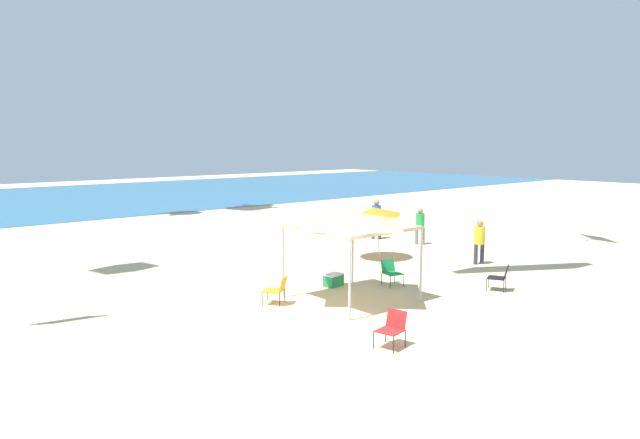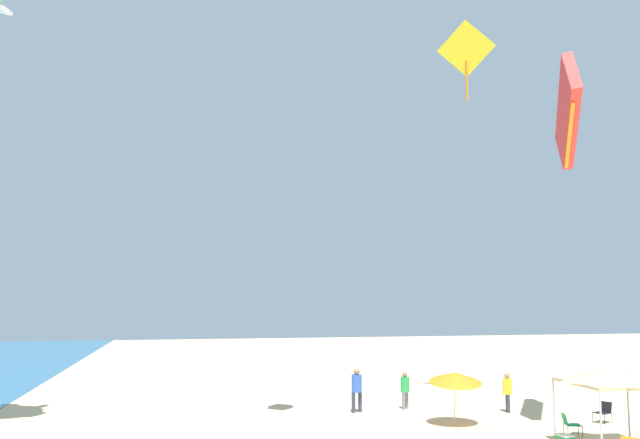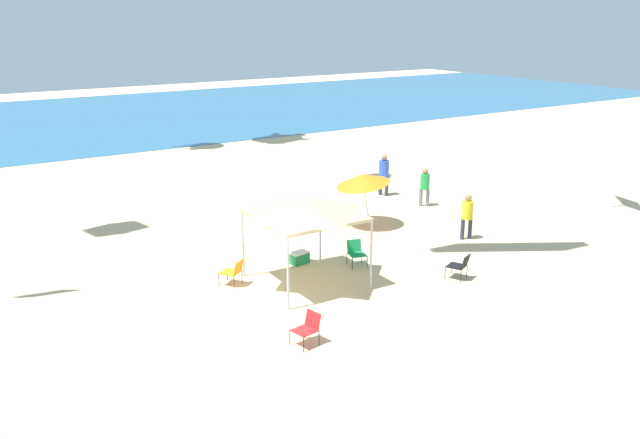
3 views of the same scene
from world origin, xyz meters
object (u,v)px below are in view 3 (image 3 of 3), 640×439
object	(u,v)px
canopy_tent	(305,209)
person_kite_handler	(425,184)
person_watching_sky	(467,213)
beach_umbrella	(362,180)
folding_chair_near_cooler	(356,251)
cooler_box	(299,258)
folding_chair_right_of_tent	(234,270)
person_by_tent	(384,171)
folding_chair_facing_ocean	(460,265)
folding_chair_left_of_tent	(308,326)

from	to	relation	value
canopy_tent	person_kite_handler	world-z (taller)	canopy_tent
person_watching_sky	person_kite_handler	bearing A→B (deg)	-93.39
beach_umbrella	canopy_tent	bearing A→B (deg)	-142.68
folding_chair_near_cooler	cooler_box	world-z (taller)	folding_chair_near_cooler
cooler_box	person_watching_sky	distance (m)	6.63
folding_chair_right_of_tent	person_by_tent	size ratio (longest dim) A/B	0.43
beach_umbrella	folding_chair_facing_ocean	world-z (taller)	beach_umbrella
person_kite_handler	folding_chair_facing_ocean	bearing A→B (deg)	104.07
folding_chair_right_of_tent	person_watching_sky	distance (m)	9.16
person_watching_sky	cooler_box	bearing A→B (deg)	7.66
folding_chair_facing_ocean	person_by_tent	bearing A→B (deg)	-138.84
person_by_tent	person_watching_sky	xyz separation A→B (m)	(-1.25, -6.54, -0.12)
folding_chair_near_cooler	cooler_box	xyz separation A→B (m)	(-1.51, 1.12, -0.27)
canopy_tent	folding_chair_near_cooler	xyz separation A→B (m)	(2.19, 0.40, -1.89)
folding_chair_near_cooler	person_by_tent	world-z (taller)	person_by_tent
cooler_box	person_watching_sky	bearing A→B (deg)	-10.29
beach_umbrella	folding_chair_facing_ocean	bearing A→B (deg)	-96.02
folding_chair_facing_ocean	person_kite_handler	size ratio (longest dim) A/B	0.49
folding_chair_near_cooler	person_watching_sky	xyz separation A→B (m)	(4.97, -0.06, 0.53)
canopy_tent	person_kite_handler	size ratio (longest dim) A/B	1.82
folding_chair_left_of_tent	person_kite_handler	xyz separation A→B (m)	(10.86, 7.98, 0.51)
folding_chair_right_of_tent	folding_chair_near_cooler	world-z (taller)	same
folding_chair_right_of_tent	folding_chair_near_cooler	bearing A→B (deg)	135.90
canopy_tent	folding_chair_near_cooler	world-z (taller)	canopy_tent
folding_chair_near_cooler	person_watching_sky	bearing A→B (deg)	14.37
folding_chair_near_cooler	folding_chair_facing_ocean	distance (m)	3.43
person_by_tent	canopy_tent	bearing A→B (deg)	-68.37
folding_chair_left_of_tent	folding_chair_facing_ocean	world-z (taller)	same
folding_chair_right_of_tent	folding_chair_facing_ocean	size ratio (longest dim) A/B	1.00
folding_chair_near_cooler	person_by_tent	xyz separation A→B (m)	(6.22, 6.48, 0.65)
folding_chair_near_cooler	beach_umbrella	bearing A→B (deg)	66.16
person_watching_sky	folding_chair_right_of_tent	bearing A→B (deg)	13.70
person_by_tent	person_watching_sky	distance (m)	6.66
canopy_tent	folding_chair_facing_ocean	world-z (taller)	canopy_tent
beach_umbrella	folding_chair_near_cooler	distance (m)	4.47
cooler_box	person_by_tent	bearing A→B (deg)	34.76
folding_chair_right_of_tent	person_kite_handler	bearing A→B (deg)	162.43
folding_chair_left_of_tent	person_watching_sky	size ratio (longest dim) A/B	0.48
canopy_tent	person_by_tent	world-z (taller)	canopy_tent
folding_chair_facing_ocean	person_by_tent	xyz separation A→B (m)	(4.19, 9.25, 0.65)
cooler_box	person_kite_handler	size ratio (longest dim) A/B	0.40
folding_chair_right_of_tent	person_watching_sky	world-z (taller)	person_watching_sky
folding_chair_left_of_tent	person_kite_handler	world-z (taller)	person_kite_handler
canopy_tent	folding_chair_facing_ocean	xyz separation A→B (m)	(4.22, -2.37, -1.89)
beach_umbrella	folding_chair_left_of_tent	distance (m)	10.06
canopy_tent	person_kite_handler	distance (m)	9.98
folding_chair_right_of_tent	cooler_box	size ratio (longest dim) A/B	1.24
folding_chair_right_of_tent	cooler_box	distance (m)	2.70
person_by_tent	person_kite_handler	world-z (taller)	person_by_tent
person_by_tent	folding_chair_near_cooler	bearing A→B (deg)	-61.45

